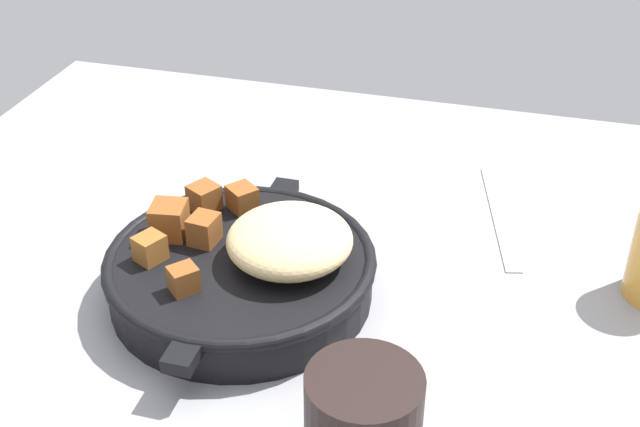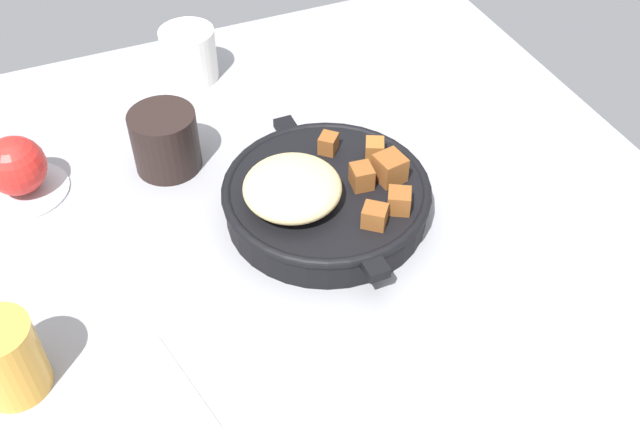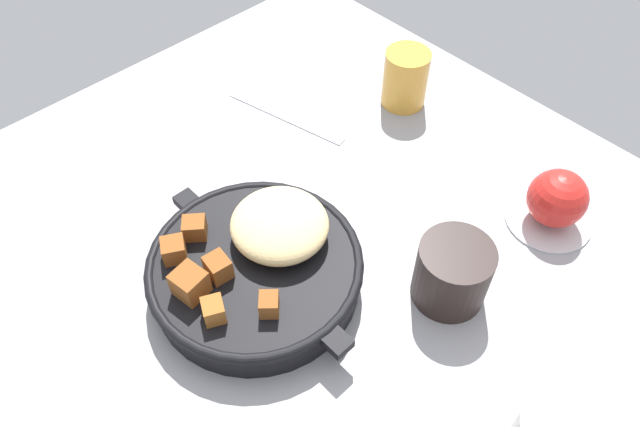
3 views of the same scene
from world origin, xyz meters
TOP-DOWN VIEW (x-y plane):
  - ground_plane at (0.00, 0.00)cm, footprint 90.96×93.27cm
  - cast_iron_skillet at (-0.06, -4.03)cm, footprint 28.60×24.27cm
  - butter_knife at (-19.47, 16.97)cm, footprint 19.60×6.04cm
  - coffee_mug_dark at (15.86, 10.43)cm, footprint 8.28×8.28cm

SIDE VIEW (x-z plane):
  - ground_plane at x=0.00cm, z-range -2.40..0.00cm
  - butter_knife at x=-19.47cm, z-range 0.00..0.36cm
  - cast_iron_skillet at x=-0.06cm, z-range -1.03..7.33cm
  - coffee_mug_dark at x=15.86cm, z-range 0.00..7.88cm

